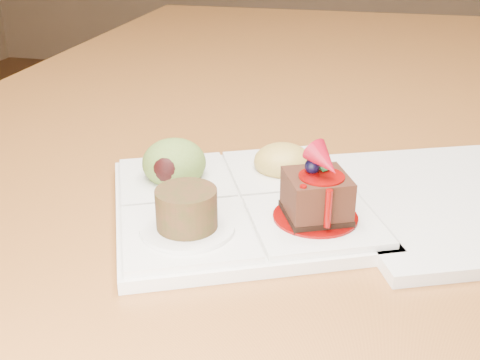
# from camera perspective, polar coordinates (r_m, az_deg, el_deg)

# --- Properties ---
(dining_table) EXTENTS (1.00, 1.80, 0.75)m
(dining_table) POSITION_cam_1_polar(r_m,az_deg,el_deg) (0.96, 3.63, 3.47)
(dining_table) COLOR #9A6127
(dining_table) RESTS_ON ground
(sampler_plate) EXTENTS (0.32, 0.32, 0.10)m
(sampler_plate) POSITION_cam_1_polar(r_m,az_deg,el_deg) (0.60, -0.23, -1.22)
(sampler_plate) COLOR silver
(sampler_plate) RESTS_ON dining_table
(second_plate) EXTENTS (0.33, 0.33, 0.01)m
(second_plate) POSITION_cam_1_polar(r_m,az_deg,el_deg) (0.66, 20.37, -1.86)
(second_plate) COLOR silver
(second_plate) RESTS_ON dining_table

